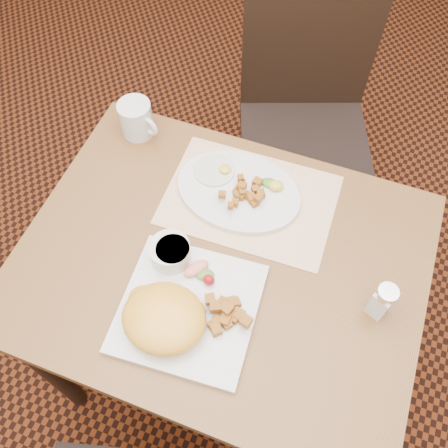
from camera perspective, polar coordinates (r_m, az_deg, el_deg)
ground at (r=1.82m, az=-0.23°, el=-14.92°), size 8.00×8.00×0.00m
table at (r=1.22m, az=-0.33°, el=-6.42°), size 0.90×0.70×0.75m
chair_far at (r=1.70m, az=9.30°, el=12.81°), size 0.55×0.55×0.97m
placemat at (r=1.20m, az=2.96°, el=2.78°), size 0.41×0.29×0.00m
plate_square at (r=1.06m, az=-4.06°, el=-9.60°), size 0.30×0.30×0.02m
plate_oval at (r=1.20m, az=1.66°, el=3.79°), size 0.32×0.24×0.02m
hollandaise_mound at (r=1.02m, az=-6.95°, el=-10.61°), size 0.18×0.15×0.06m
ramekin at (r=1.09m, az=-6.15°, el=-3.19°), size 0.09×0.09×0.05m
garnish_sq at (r=1.08m, az=-2.65°, el=-5.55°), size 0.08×0.07×0.03m
fried_egg at (r=1.22m, az=-0.95°, el=6.21°), size 0.10×0.10×0.02m
garnish_ov at (r=1.20m, az=5.68°, el=4.51°), size 0.06×0.04×0.02m
salt_shaker at (r=1.07m, az=17.64°, el=-8.37°), size 0.06×0.06×0.10m
coffee_mug at (r=1.32m, az=-9.94°, el=11.73°), size 0.11×0.08×0.10m
home_fries_sq at (r=1.03m, az=0.13°, el=-10.25°), size 0.12×0.10×0.04m
home_fries_ov at (r=1.18m, az=2.44°, el=3.65°), size 0.10×0.11×0.03m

